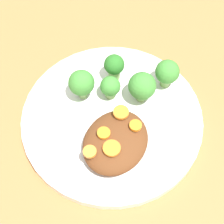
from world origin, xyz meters
TOP-DOWN VIEW (x-y plane):
  - ground_plane at (0.00, 0.00)m, footprint 4.00×4.00m
  - plate at (0.00, 0.00)m, footprint 0.28×0.28m
  - stew_mound at (-0.04, -0.03)m, footprint 0.11×0.09m
  - broccoli_floret_0 at (0.01, 0.06)m, footprint 0.04×0.04m
  - broccoli_floret_1 at (0.05, -0.02)m, footprint 0.04×0.04m
  - broccoli_floret_2 at (0.10, -0.05)m, footprint 0.04×0.04m
  - broccoli_floret_3 at (0.07, 0.03)m, footprint 0.03×0.03m
  - broccoli_floret_4 at (0.03, 0.02)m, footprint 0.03×0.03m
  - carrot_slice_0 at (-0.01, -0.05)m, footprint 0.02×0.02m
  - carrot_slice_1 at (-0.05, -0.01)m, footprint 0.02×0.02m
  - carrot_slice_2 at (-0.06, -0.03)m, footprint 0.03×0.03m
  - carrot_slice_3 at (-0.01, -0.02)m, footprint 0.02×0.02m
  - carrot_slice_4 at (-0.08, -0.01)m, footprint 0.02×0.02m

SIDE VIEW (x-z plane):
  - ground_plane at x=0.00m, z-range 0.00..0.00m
  - plate at x=0.00m, z-range 0.00..0.02m
  - stew_mound at x=-0.04m, z-range 0.02..0.05m
  - broccoli_floret_4 at x=0.03m, z-range 0.02..0.06m
  - broccoli_floret_3 at x=0.07m, z-range 0.02..0.07m
  - broccoli_floret_2 at x=0.10m, z-range 0.02..0.07m
  - broccoli_floret_1 at x=0.05m, z-range 0.02..0.08m
  - broccoli_floret_0 at x=0.01m, z-range 0.02..0.08m
  - carrot_slice_2 at x=-0.06m, z-range 0.05..0.05m
  - carrot_slice_3 at x=-0.01m, z-range 0.05..0.05m
  - carrot_slice_1 at x=-0.05m, z-range 0.05..0.05m
  - carrot_slice_4 at x=-0.08m, z-range 0.05..0.05m
  - carrot_slice_0 at x=-0.01m, z-range 0.05..0.05m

